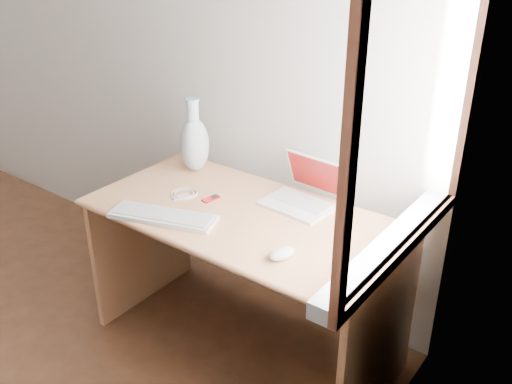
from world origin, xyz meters
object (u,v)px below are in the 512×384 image
Objects in this scene: external_keyboard at (163,216)px; desk at (255,246)px; vase at (194,142)px; laptop at (302,194)px.

desk is at bearing 34.46° from external_keyboard.
vase is at bearing 98.03° from external_keyboard.
external_keyboard is (-0.24, -0.31, 0.21)m from desk.
external_keyboard is at bearing -125.71° from laptop.
vase is (-0.46, 0.13, 0.35)m from desk.
vase reaches higher than desk.
vase is (-0.60, -0.01, 0.10)m from laptop.
vase is at bearing 164.13° from desk.
external_keyboard is 0.51m from vase.
desk is 0.32m from laptop.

